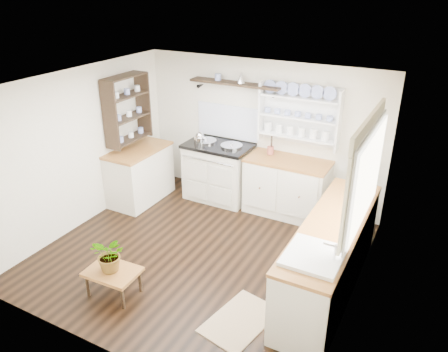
{
  "coord_description": "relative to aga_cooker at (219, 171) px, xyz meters",
  "views": [
    {
      "loc": [
        2.6,
        -4.22,
        3.43
      ],
      "look_at": [
        0.22,
        0.25,
        1.1
      ],
      "focal_mm": 35.0,
      "sensor_mm": 36.0,
      "label": 1
    }
  ],
  "objects": [
    {
      "name": "utensil_crock",
      "position": [
        0.86,
        0.11,
        0.48
      ],
      "size": [
        0.1,
        0.1,
        0.12
      ],
      "primitive_type": "cylinder",
      "color": "brown",
      "rests_on": "back_cabinets"
    },
    {
      "name": "back_cabinets",
      "position": [
        1.19,
        0.03,
        -0.03
      ],
      "size": [
        1.27,
        0.63,
        0.9
      ],
      "color": "beige",
      "rests_on": "floor"
    },
    {
      "name": "right_cabinets",
      "position": [
        2.29,
        -1.47,
        -0.03
      ],
      "size": [
        0.62,
        2.43,
        0.9
      ],
      "color": "beige",
      "rests_on": "floor"
    },
    {
      "name": "left_shelving",
      "position": [
        -1.25,
        -0.67,
        1.06
      ],
      "size": [
        0.28,
        0.8,
        1.05
      ],
      "primitive_type": "cube",
      "color": "black",
      "rests_on": "wall_left"
    },
    {
      "name": "wall_back",
      "position": [
        0.59,
        0.33,
        0.66
      ],
      "size": [
        4.0,
        0.02,
        2.3
      ],
      "primitive_type": "cube",
      "color": "beige",
      "rests_on": "ground"
    },
    {
      "name": "window",
      "position": [
        2.54,
        -1.42,
        1.08
      ],
      "size": [
        0.08,
        1.55,
        1.22
      ],
      "color": "white",
      "rests_on": "wall_right"
    },
    {
      "name": "left_cabinets",
      "position": [
        -1.11,
        -0.67,
        -0.03
      ],
      "size": [
        0.62,
        1.13,
        0.9
      ],
      "color": "beige",
      "rests_on": "floor"
    },
    {
      "name": "floor_rug",
      "position": [
        1.62,
        -2.47,
        -0.48
      ],
      "size": [
        0.7,
        0.94,
        0.02
      ],
      "primitive_type": "cube",
      "rotation": [
        0.0,
        0.0,
        -0.19
      ],
      "color": "#8C6951",
      "rests_on": "floor"
    },
    {
      "name": "kettle",
      "position": [
        -0.28,
        -0.12,
        0.55
      ],
      "size": [
        0.18,
        0.18,
        0.22
      ],
      "primitive_type": null,
      "color": "silver",
      "rests_on": "aga_cooker"
    },
    {
      "name": "center_table",
      "position": [
        0.11,
        -2.76,
        -0.2
      ],
      "size": [
        0.62,
        0.46,
        0.33
      ],
      "rotation": [
        0.0,
        0.0,
        0.05
      ],
      "color": "brown",
      "rests_on": "floor"
    },
    {
      "name": "aga_cooker",
      "position": [
        0.0,
        0.0,
        0.0
      ],
      "size": [
        1.07,
        0.74,
        0.99
      ],
      "color": "beige",
      "rests_on": "floor"
    },
    {
      "name": "floor",
      "position": [
        0.59,
        -1.57,
        -0.49
      ],
      "size": [
        4.0,
        3.8,
        0.01
      ],
      "primitive_type": "cube",
      "color": "black",
      "rests_on": "ground"
    },
    {
      "name": "plate_rack",
      "position": [
        1.24,
        0.29,
        1.07
      ],
      "size": [
        1.2,
        0.22,
        0.9
      ],
      "color": "white",
      "rests_on": "wall_back"
    },
    {
      "name": "wall_left",
      "position": [
        -1.41,
        -1.57,
        0.66
      ],
      "size": [
        0.02,
        3.8,
        2.3
      ],
      "primitive_type": "cube",
      "color": "beige",
      "rests_on": "ground"
    },
    {
      "name": "ceiling",
      "position": [
        0.59,
        -1.57,
        1.81
      ],
      "size": [
        4.0,
        3.8,
        0.01
      ],
      "primitive_type": "cube",
      "color": "white",
      "rests_on": "wall_back"
    },
    {
      "name": "belfast_sink",
      "position": [
        2.29,
        -2.22,
        0.31
      ],
      "size": [
        0.55,
        0.6,
        0.45
      ],
      "color": "white",
      "rests_on": "right_cabinets"
    },
    {
      "name": "high_shelf",
      "position": [
        0.19,
        0.21,
        1.42
      ],
      "size": [
        1.5,
        0.29,
        0.16
      ],
      "color": "black",
      "rests_on": "wall_back"
    },
    {
      "name": "wall_right",
      "position": [
        2.59,
        -1.57,
        0.66
      ],
      "size": [
        0.02,
        3.8,
        2.3
      ],
      "primitive_type": "cube",
      "color": "beige",
      "rests_on": "ground"
    },
    {
      "name": "potted_plant",
      "position": [
        0.11,
        -2.76,
        0.06
      ],
      "size": [
        0.44,
        0.39,
        0.44
      ],
      "primitive_type": "imported",
      "rotation": [
        0.0,
        0.0,
        -0.14
      ],
      "color": "#3F7233",
      "rests_on": "center_table"
    }
  ]
}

